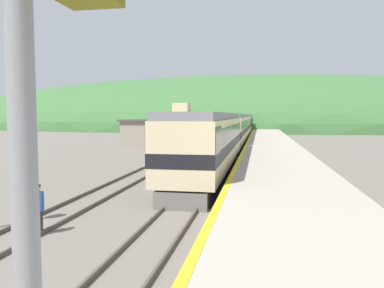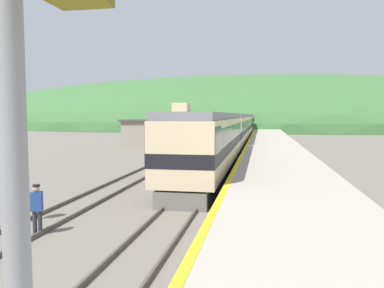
# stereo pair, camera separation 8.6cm
# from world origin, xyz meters

# --- Properties ---
(track_main) EXTENTS (1.52, 180.00, 0.16)m
(track_main) POSITION_xyz_m (0.00, 70.00, 0.08)
(track_main) COLOR #4C443D
(track_main) RESTS_ON ground
(track_siding) EXTENTS (1.52, 180.00, 0.16)m
(track_siding) POSITION_xyz_m (-4.58, 70.00, 0.08)
(track_siding) COLOR #4C443D
(track_siding) RESTS_ON ground
(platform) EXTENTS (5.30, 140.00, 1.09)m
(platform) POSITION_xyz_m (4.46, 50.00, 0.54)
(platform) COLOR #ADA393
(platform) RESTS_ON ground
(distant_hills) EXTENTS (230.85, 103.88, 33.93)m
(distant_hills) POSITION_xyz_m (0.00, 132.46, 0.00)
(distant_hills) COLOR #3D6B38
(distant_hills) RESTS_ON ground
(station_shed) EXTENTS (9.27, 7.24, 3.48)m
(station_shed) POSITION_xyz_m (-8.59, 47.26, 1.76)
(station_shed) COLOR gray
(station_shed) RESTS_ON ground
(express_train_lead_car) EXTENTS (2.98, 19.46, 4.51)m
(express_train_lead_car) POSITION_xyz_m (0.00, 26.67, 2.27)
(express_train_lead_car) COLOR black
(express_train_lead_car) RESTS_ON ground
(carriage_second) EXTENTS (2.97, 20.84, 4.15)m
(carriage_second) POSITION_xyz_m (0.00, 47.93, 2.26)
(carriage_second) COLOR black
(carriage_second) RESTS_ON ground
(carriage_third) EXTENTS (2.97, 20.84, 4.15)m
(carriage_third) POSITION_xyz_m (0.00, 69.65, 2.26)
(carriage_third) COLOR black
(carriage_third) RESTS_ON ground
(carriage_fourth) EXTENTS (2.97, 20.84, 4.15)m
(carriage_fourth) POSITION_xyz_m (0.00, 91.37, 2.26)
(carriage_fourth) COLOR black
(carriage_fourth) RESTS_ON ground
(signal_mast_main) EXTENTS (2.20, 0.42, 6.78)m
(signal_mast_main) POSITION_xyz_m (1.55, 4.64, 4.42)
(signal_mast_main) COLOR gray
(signal_mast_main) RESTS_ON ground
(track_worker) EXTENTS (0.41, 0.32, 1.72)m
(track_worker) POSITION_xyz_m (-3.98, 13.28, 0.98)
(track_worker) COLOR #2D2D33
(track_worker) RESTS_ON ground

